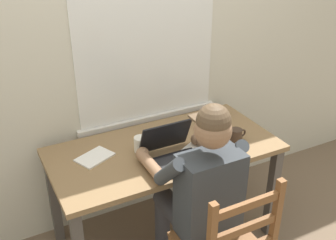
# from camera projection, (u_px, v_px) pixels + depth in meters

# --- Properties ---
(ground_plane) EXTENTS (8.00, 8.00, 0.00)m
(ground_plane) POSITION_uv_depth(u_px,v_px,m) (165.00, 234.00, 2.97)
(ground_plane) COLOR brown
(back_wall) EXTENTS (6.00, 0.08, 2.60)m
(back_wall) POSITION_uv_depth(u_px,v_px,m) (134.00, 44.00, 2.71)
(back_wall) COLOR beige
(back_wall) RESTS_ON ground
(desk) EXTENTS (1.46, 0.72, 0.74)m
(desk) POSITION_uv_depth(u_px,v_px,m) (164.00, 160.00, 2.67)
(desk) COLOR olive
(desk) RESTS_ON ground
(seated_person) EXTENTS (0.50, 0.60, 1.26)m
(seated_person) POSITION_uv_depth(u_px,v_px,m) (200.00, 188.00, 2.31)
(seated_person) COLOR #33383D
(seated_person) RESTS_ON ground
(laptop) EXTENTS (0.33, 0.32, 0.22)m
(laptop) POSITION_uv_depth(u_px,v_px,m) (172.00, 153.00, 2.47)
(laptop) COLOR black
(laptop) RESTS_ON desk
(computer_mouse) EXTENTS (0.06, 0.10, 0.03)m
(computer_mouse) POSITION_uv_depth(u_px,v_px,m) (217.00, 149.00, 2.57)
(computer_mouse) COLOR black
(computer_mouse) RESTS_ON desk
(coffee_mug_white) EXTENTS (0.12, 0.09, 0.10)m
(coffee_mug_white) POSITION_uv_depth(u_px,v_px,m) (141.00, 144.00, 2.57)
(coffee_mug_white) COLOR silver
(coffee_mug_white) RESTS_ON desk
(coffee_mug_dark) EXTENTS (0.12, 0.08, 0.09)m
(coffee_mug_dark) POSITION_uv_depth(u_px,v_px,m) (236.00, 135.00, 2.68)
(coffee_mug_dark) COLOR #38281E
(coffee_mug_dark) RESTS_ON desk
(book_stack_main) EXTENTS (0.20, 0.16, 0.06)m
(book_stack_main) POSITION_uv_depth(u_px,v_px,m) (213.00, 124.00, 2.85)
(book_stack_main) COLOR #BC332D
(book_stack_main) RESTS_ON desk
(paper_pile_near_laptop) EXTENTS (0.26, 0.22, 0.01)m
(paper_pile_near_laptop) POSITION_uv_depth(u_px,v_px,m) (95.00, 157.00, 2.51)
(paper_pile_near_laptop) COLOR white
(paper_pile_near_laptop) RESTS_ON desk
(paper_pile_back_corner) EXTENTS (0.29, 0.27, 0.01)m
(paper_pile_back_corner) POSITION_uv_depth(u_px,v_px,m) (200.00, 150.00, 2.59)
(paper_pile_back_corner) COLOR silver
(paper_pile_back_corner) RESTS_ON desk
(landscape_photo_print) EXTENTS (0.14, 0.11, 0.00)m
(landscape_photo_print) POSITION_uv_depth(u_px,v_px,m) (144.00, 139.00, 2.72)
(landscape_photo_print) COLOR gold
(landscape_photo_print) RESTS_ON desk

